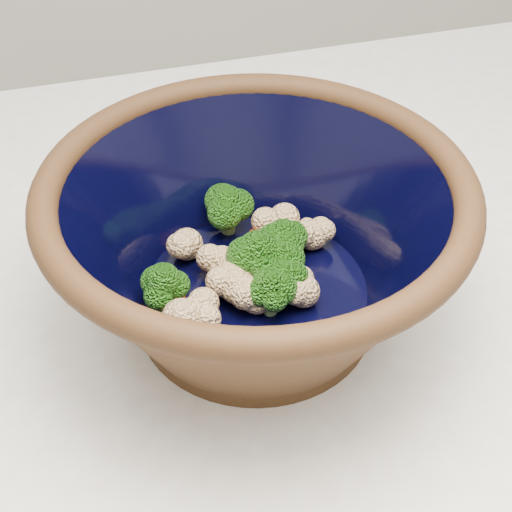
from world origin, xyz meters
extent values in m
cylinder|color=black|center=(-0.12, 0.12, 0.91)|extent=(0.20, 0.20, 0.01)
torus|color=black|center=(-0.12, 0.12, 1.04)|extent=(0.34, 0.34, 0.02)
cylinder|color=black|center=(-0.12, 0.12, 0.93)|extent=(0.19, 0.19, 0.00)
cylinder|color=#608442|center=(-0.10, 0.10, 0.94)|extent=(0.01, 0.01, 0.02)
ellipsoid|color=#216313|center=(-0.10, 0.10, 0.96)|extent=(0.03, 0.03, 0.03)
cylinder|color=#608442|center=(-0.20, 0.11, 0.94)|extent=(0.01, 0.01, 0.02)
ellipsoid|color=#216313|center=(-0.20, 0.11, 0.97)|extent=(0.04, 0.04, 0.04)
cylinder|color=#608442|center=(-0.09, 0.14, 0.94)|extent=(0.01, 0.01, 0.02)
ellipsoid|color=#216313|center=(-0.09, 0.14, 0.96)|extent=(0.04, 0.04, 0.03)
cylinder|color=#608442|center=(-0.12, 0.12, 0.94)|extent=(0.01, 0.01, 0.02)
ellipsoid|color=#216313|center=(-0.12, 0.12, 0.97)|extent=(0.04, 0.04, 0.04)
cylinder|color=#608442|center=(-0.12, 0.09, 0.94)|extent=(0.01, 0.01, 0.02)
ellipsoid|color=#216313|center=(-0.12, 0.09, 0.96)|extent=(0.04, 0.04, 0.03)
cylinder|color=#608442|center=(-0.12, 0.20, 0.94)|extent=(0.01, 0.01, 0.02)
ellipsoid|color=#216313|center=(-0.12, 0.20, 0.97)|extent=(0.04, 0.04, 0.04)
cylinder|color=#608442|center=(-0.10, 0.12, 0.94)|extent=(0.01, 0.01, 0.02)
ellipsoid|color=#216313|center=(-0.10, 0.12, 0.96)|extent=(0.04, 0.04, 0.03)
sphere|color=beige|center=(-0.14, 0.14, 0.95)|extent=(0.03, 0.03, 0.03)
sphere|color=beige|center=(-0.18, 0.08, 0.95)|extent=(0.03, 0.03, 0.03)
sphere|color=beige|center=(-0.14, 0.11, 0.95)|extent=(0.03, 0.03, 0.03)
sphere|color=beige|center=(-0.17, 0.17, 0.95)|extent=(0.03, 0.03, 0.03)
sphere|color=beige|center=(-0.13, 0.09, 0.95)|extent=(0.03, 0.03, 0.03)
sphere|color=beige|center=(-0.13, 0.10, 0.95)|extent=(0.03, 0.03, 0.03)
sphere|color=beige|center=(-0.12, 0.12, 0.95)|extent=(0.03, 0.03, 0.03)
sphere|color=beige|center=(-0.06, 0.15, 0.95)|extent=(0.03, 0.03, 0.03)
sphere|color=beige|center=(-0.05, 0.15, 0.95)|extent=(0.03, 0.03, 0.03)
sphere|color=beige|center=(-0.09, 0.09, 0.95)|extent=(0.03, 0.03, 0.03)
sphere|color=beige|center=(-0.08, 0.17, 0.95)|extent=(0.03, 0.03, 0.03)
cylinder|color=#DB4209|center=(-0.11, 0.16, 0.94)|extent=(0.03, 0.03, 0.01)
cylinder|color=#DB4209|center=(-0.11, 0.12, 0.94)|extent=(0.03, 0.03, 0.01)
cylinder|color=#DB4209|center=(-0.19, 0.13, 0.94)|extent=(0.03, 0.03, 0.01)
cylinder|color=#DB4209|center=(-0.19, 0.09, 0.94)|extent=(0.03, 0.03, 0.01)
cylinder|color=#DB4209|center=(-0.12, 0.11, 0.94)|extent=(0.03, 0.03, 0.01)
cylinder|color=#DB4209|center=(-0.10, 0.17, 0.94)|extent=(0.03, 0.03, 0.01)
camera|label=1|loc=(-0.24, -0.30, 1.36)|focal=50.00mm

